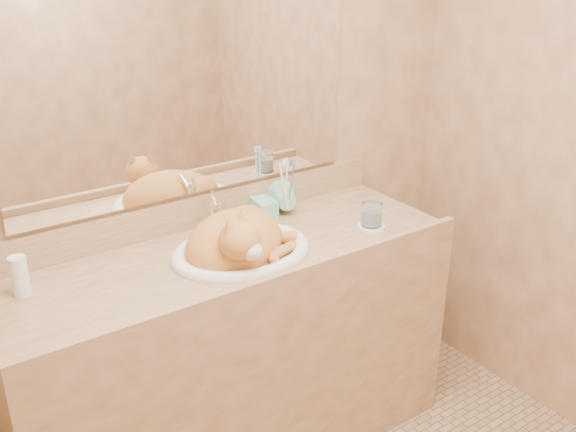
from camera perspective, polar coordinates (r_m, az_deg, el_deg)
wall_back at (r=2.29m, az=-8.91°, el=8.30°), size 2.40×0.02×2.50m
vanity_counter at (r=2.42m, az=-4.72°, el=-12.33°), size 1.60×0.55×0.85m
mirror at (r=2.24m, az=-8.99°, el=11.69°), size 1.30×0.02×0.80m
sink_basin at (r=2.16m, az=-4.20°, el=-1.53°), size 0.52×0.45×0.15m
faucet at (r=2.31m, az=-6.55°, el=0.15°), size 0.05×0.11×0.16m
cat at (r=2.16m, az=-4.52°, el=-1.99°), size 0.48×0.45×0.21m
soap_dispenser at (r=2.39m, az=-1.58°, el=1.23°), size 0.08×0.08×0.16m
toothbrush_cup at (r=2.45m, az=-0.03°, el=1.09°), size 0.15×0.15×0.11m
toothbrushes at (r=2.42m, az=-0.03°, el=2.96°), size 0.04×0.04×0.24m
saucer at (r=2.40m, az=7.39°, el=-0.92°), size 0.10×0.10×0.01m
water_glass at (r=2.38m, az=7.45°, el=0.18°), size 0.08×0.08×0.09m
lotion_bottle at (r=2.08m, az=-22.75°, el=-4.95°), size 0.05×0.05×0.13m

